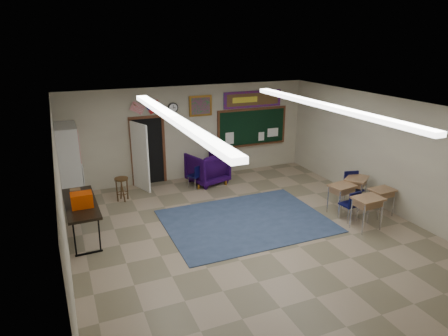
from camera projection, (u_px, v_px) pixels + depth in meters
name	position (u px, v px, depth m)	size (l,w,h in m)	color
floor	(253.00, 237.00, 9.33)	(9.00, 9.00, 0.00)	gray
back_wall	(190.00, 133.00, 12.78)	(8.00, 0.04, 3.00)	#C0BA9B
front_wall	(422.00, 289.00, 4.93)	(8.00, 0.04, 3.00)	#C0BA9B
left_wall	(62.00, 205.00, 7.37)	(0.04, 9.00, 3.00)	#C0BA9B
right_wall	(392.00, 156.00, 10.34)	(0.04, 9.00, 3.00)	#C0BA9B
ceiling	(257.00, 109.00, 8.38)	(8.00, 9.00, 0.04)	silver
area_rug	(246.00, 221.00, 10.10)	(4.00, 3.00, 0.02)	#38476A
fluorescent_strips	(257.00, 112.00, 8.40)	(3.86, 6.00, 0.10)	white
doorway	(146.00, 152.00, 12.23)	(1.10, 0.89, 2.16)	black
chalkboard	(252.00, 128.00, 13.57)	(2.55, 0.14, 1.30)	#552C18
bulletin_board	(253.00, 99.00, 13.27)	(2.10, 0.05, 0.55)	maroon
framed_art_print	(201.00, 106.00, 12.61)	(0.75, 0.05, 0.65)	#8F5D1B
wall_clock	(173.00, 108.00, 12.28)	(0.32, 0.05, 0.32)	black
wall_flags	(146.00, 106.00, 11.90)	(1.16, 0.06, 0.70)	red
storage_cabinet	(70.00, 165.00, 10.96)	(0.59, 1.25, 2.20)	beige
wingback_armchair	(207.00, 168.00, 12.60)	(1.06, 1.09, 0.99)	#1B0533
student_chair_reading	(195.00, 176.00, 12.21)	(0.37, 0.37, 0.74)	black
student_chair_desk_a	(349.00, 205.00, 10.04)	(0.41, 0.41, 0.82)	black
student_chair_desk_b	(353.00, 189.00, 10.95)	(0.46, 0.46, 0.92)	black
student_desk_front_left	(341.00, 197.00, 10.46)	(0.72, 0.58, 0.78)	brown
student_desk_front_right	(356.00, 190.00, 10.88)	(0.86, 0.82, 0.82)	brown
student_desk_back_left	(367.00, 212.00, 9.55)	(0.71, 0.54, 0.82)	brown
student_desk_back_right	(381.00, 201.00, 10.31)	(0.63, 0.48, 0.73)	brown
folding_table	(82.00, 218.00, 9.22)	(0.73, 2.08, 1.17)	black
wooden_stool	(122.00, 189.00, 11.27)	(0.38, 0.38, 0.67)	#482D15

